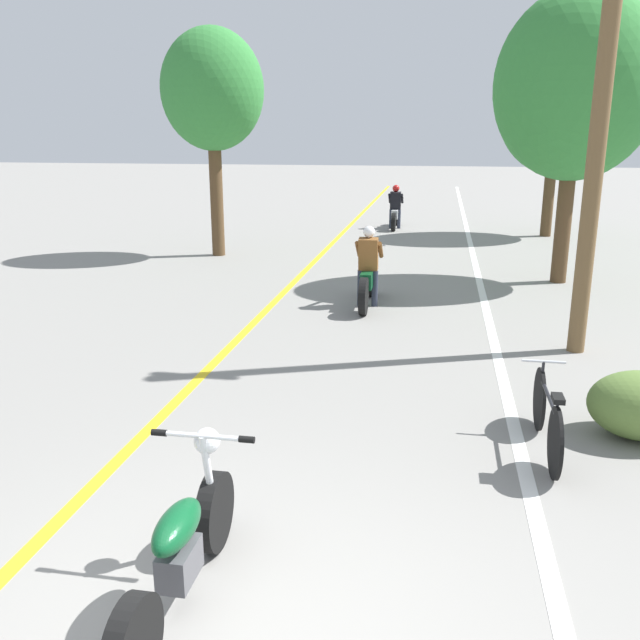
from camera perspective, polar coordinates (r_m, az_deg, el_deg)
The scene contains 10 objects.
lane_stripe_center at distance 16.15m, azimuth -0.69°, elevation 4.75°, with size 0.14×48.00×0.01m, color yellow.
lane_stripe_edge at distance 15.91m, azimuth 13.05°, elevation 4.17°, with size 0.14×48.00×0.01m, color white.
utility_pole at distance 9.99m, azimuth 22.70°, elevation 17.22°, with size 1.10×0.24×6.88m.
roadside_tree_right_near at distance 14.78m, azimuth 20.79°, elevation 17.91°, with size 3.18×2.86×5.74m.
roadside_tree_right_far at distance 21.43m, azimuth 19.30°, elevation 16.50°, with size 3.25×2.92×5.58m.
roadside_tree_left at distance 17.30m, azimuth -9.06°, elevation 18.47°, with size 2.50×2.25×5.45m.
motorcycle_foreground at distance 4.75m, azimuth -11.61°, elevation -18.45°, with size 0.74×2.02×1.03m.
motorcycle_rider_lead at distance 12.22m, azimuth 4.07°, elevation 3.70°, with size 0.50×2.05×1.44m.
motorcycle_rider_far at distance 22.33m, azimuth 6.35°, elevation 9.03°, with size 0.50×1.98×1.39m.
bicycle_parked at distance 7.04m, azimuth 18.58°, elevation -7.75°, with size 0.44×1.73×0.78m.
Camera 1 is at (1.24, -3.21, 3.06)m, focal length 38.00 mm.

